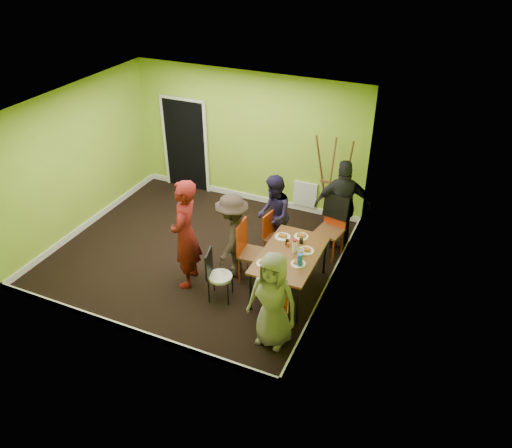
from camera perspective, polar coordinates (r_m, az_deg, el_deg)
The scene contains 28 objects.
ground at distance 9.32m, azimuth -6.56°, elevation -3.24°, with size 5.00×5.00×0.00m, color black.
room_walls at distance 8.83m, azimuth -6.95°, elevation 2.18°, with size 5.04×4.54×2.82m.
dining_table at distance 7.99m, azimuth 3.93°, elevation -3.69°, with size 0.90×1.50×0.75m.
chair_left_far at distance 8.89m, azimuth 1.94°, elevation -1.10°, with size 0.43×0.42×0.88m.
chair_left_near at distance 8.32m, azimuth -0.86°, elevation -2.75°, with size 0.48×0.47×1.08m.
chair_back_end at distance 9.02m, azimuth 9.06°, elevation 1.30°, with size 0.55×0.62×1.14m.
chair_front_end at distance 7.35m, azimuth 2.24°, elevation -9.15°, with size 0.47×0.47×0.91m.
chair_bentwood at distance 7.98m, azimuth -4.57°, elevation -5.58°, with size 0.42×0.41×0.89m.
easel at distance 9.82m, azimuth 8.73°, elevation 4.83°, with size 0.75×0.70×1.86m.
plate_near_left at distance 8.34m, azimuth 3.07°, elevation -1.47°, with size 0.26×0.26×0.01m, color white.
plate_near_right at distance 7.72m, azimuth 0.95°, elevation -4.50°, with size 0.24×0.24×0.01m, color white.
plate_far_back at distance 8.37m, azimuth 5.19°, elevation -1.43°, with size 0.24×0.24×0.01m, color white.
plate_far_front at distance 7.52m, azimuth 1.83°, elevation -5.65°, with size 0.23×0.23×0.01m, color white.
plate_wall_back at distance 8.03m, azimuth 5.73°, elevation -3.05°, with size 0.26×0.26×0.01m, color white.
plate_wall_front at distance 7.73m, azimuth 4.84°, elevation -4.56°, with size 0.23×0.23×0.01m, color white.
thermos at distance 7.95m, azimuth 4.42°, elevation -2.57°, with size 0.08×0.08×0.20m, color white.
blue_bottle at distance 7.64m, azimuth 5.02°, elevation -4.13°, with size 0.08×0.08×0.22m, color blue.
orange_bottle at distance 8.08m, azimuth 3.64°, elevation -2.40°, with size 0.04×0.04×0.08m, color #EF4416.
glass_mid at distance 8.13m, azimuth 3.58°, elevation -2.09°, with size 0.06×0.06×0.10m, color black.
glass_back at distance 8.19m, azimuth 5.19°, elevation -1.95°, with size 0.06×0.06×0.09m, color black.
glass_front at distance 7.49m, azimuth 2.94°, elevation -5.45°, with size 0.06×0.06×0.09m, color black.
cup_a at distance 7.80m, azimuth 1.78°, elevation -3.74°, with size 0.11×0.11×0.09m, color white.
cup_b at distance 7.91m, azimuth 5.12°, elevation -3.22°, with size 0.11×0.11×0.10m, color white.
person_standing at distance 8.10m, azimuth -8.08°, elevation -1.19°, with size 0.70×0.46×1.91m, color #601110.
person_left_far at distance 8.92m, azimuth 2.04°, elevation 1.02°, with size 0.73×0.57×1.51m, color #1B1535.
person_left_near at distance 8.33m, azimuth -2.69°, elevation -1.38°, with size 0.99×0.57×1.53m, color #2D221E.
person_back_end at distance 9.12m, azimuth 9.89°, elevation 2.11°, with size 1.02×0.43×1.75m, color black.
person_front_end at distance 7.04m, azimuth 1.95°, elevation -8.68°, with size 0.74×0.48×1.52m, color gray.
Camera 1 is at (4.01, -6.49, 5.35)m, focal length 35.00 mm.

